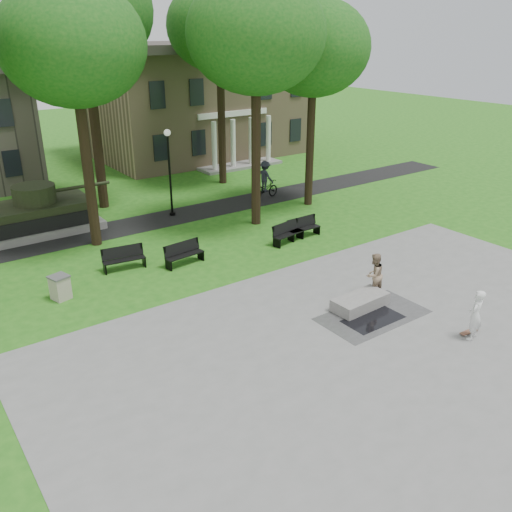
{
  "coord_description": "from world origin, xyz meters",
  "views": [
    {
      "loc": [
        -12.4,
        -13.66,
        9.57
      ],
      "look_at": [
        -1.08,
        2.12,
        1.4
      ],
      "focal_mm": 38.0,
      "sensor_mm": 36.0,
      "label": 1
    }
  ],
  "objects_px": {
    "skateboarder": "(475,315)",
    "friend_watching": "(374,275)",
    "concrete_block": "(360,302)",
    "park_bench_0": "(123,258)",
    "trash_bin": "(60,287)",
    "cyclist": "(265,183)"
  },
  "relations": [
    {
      "from": "cyclist",
      "to": "trash_bin",
      "type": "height_order",
      "value": "cyclist"
    },
    {
      "from": "park_bench_0",
      "to": "skateboarder",
      "type": "bearing_deg",
      "value": -51.35
    },
    {
      "from": "friend_watching",
      "to": "park_bench_0",
      "type": "bearing_deg",
      "value": -54.67
    },
    {
      "from": "skateboarder",
      "to": "trash_bin",
      "type": "height_order",
      "value": "skateboarder"
    },
    {
      "from": "skateboarder",
      "to": "park_bench_0",
      "type": "xyz_separation_m",
      "value": [
        -7.14,
        12.17,
        -0.38
      ]
    },
    {
      "from": "cyclist",
      "to": "trash_bin",
      "type": "relative_size",
      "value": 2.41
    },
    {
      "from": "park_bench_0",
      "to": "trash_bin",
      "type": "xyz_separation_m",
      "value": [
        -3.07,
        -1.24,
        -0.04
      ]
    },
    {
      "from": "park_bench_0",
      "to": "concrete_block",
      "type": "bearing_deg",
      "value": -47.72
    },
    {
      "from": "cyclist",
      "to": "skateboarder",
      "type": "bearing_deg",
      "value": 155.99
    },
    {
      "from": "friend_watching",
      "to": "concrete_block",
      "type": "bearing_deg",
      "value": 15.91
    },
    {
      "from": "park_bench_0",
      "to": "trash_bin",
      "type": "height_order",
      "value": "park_bench_0"
    },
    {
      "from": "friend_watching",
      "to": "trash_bin",
      "type": "relative_size",
      "value": 1.79
    },
    {
      "from": "concrete_block",
      "to": "trash_bin",
      "type": "distance_m",
      "value": 11.35
    },
    {
      "from": "friend_watching",
      "to": "trash_bin",
      "type": "height_order",
      "value": "friend_watching"
    },
    {
      "from": "skateboarder",
      "to": "friend_watching",
      "type": "bearing_deg",
      "value": -102.15
    },
    {
      "from": "friend_watching",
      "to": "cyclist",
      "type": "distance_m",
      "value": 13.59
    },
    {
      "from": "concrete_block",
      "to": "cyclist",
      "type": "xyz_separation_m",
      "value": [
        5.48,
        13.32,
        0.7
      ]
    },
    {
      "from": "concrete_block",
      "to": "trash_bin",
      "type": "relative_size",
      "value": 2.29
    },
    {
      "from": "concrete_block",
      "to": "park_bench_0",
      "type": "bearing_deg",
      "value": 124.03
    },
    {
      "from": "concrete_block",
      "to": "friend_watching",
      "type": "height_order",
      "value": "friend_watching"
    },
    {
      "from": "concrete_block",
      "to": "skateboarder",
      "type": "height_order",
      "value": "skateboarder"
    },
    {
      "from": "skateboarder",
      "to": "trash_bin",
      "type": "relative_size",
      "value": 1.84
    }
  ]
}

